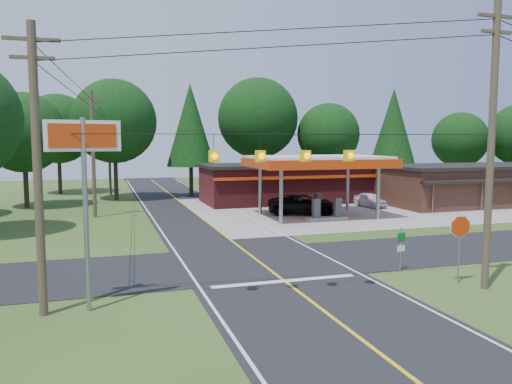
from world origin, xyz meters
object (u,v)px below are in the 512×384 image
object	(u,v)px
suv_car	(304,204)
sedan_car	(370,200)
gas_canopy	(318,164)
big_stop_sign	(84,168)
octagonal_stop_sign	(460,232)

from	to	relation	value
suv_car	sedan_car	world-z (taller)	suv_car
gas_canopy	big_stop_sign	bearing A→B (deg)	-133.35
big_stop_sign	octagonal_stop_sign	size ratio (longest dim) A/B	2.32
gas_canopy	sedan_car	xyz separation A→B (m)	(7.12, 4.00, -3.61)
gas_canopy	octagonal_stop_sign	xyz separation A→B (m)	(-2.00, -19.01, -2.03)
sedan_car	octagonal_stop_sign	bearing A→B (deg)	-114.44
gas_canopy	sedan_car	size ratio (longest dim) A/B	2.76
suv_car	octagonal_stop_sign	world-z (taller)	octagonal_stop_sign
gas_canopy	suv_car	world-z (taller)	gas_canopy
sedan_car	gas_canopy	bearing A→B (deg)	-153.49
suv_car	sedan_car	xyz separation A→B (m)	(7.62, 2.50, -0.18)
octagonal_stop_sign	big_stop_sign	bearing A→B (deg)	176.17
gas_canopy	big_stop_sign	xyz separation A→B (m)	(-17.00, -18.01, 0.84)
gas_canopy	suv_car	bearing A→B (deg)	108.43
gas_canopy	sedan_car	world-z (taller)	gas_canopy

